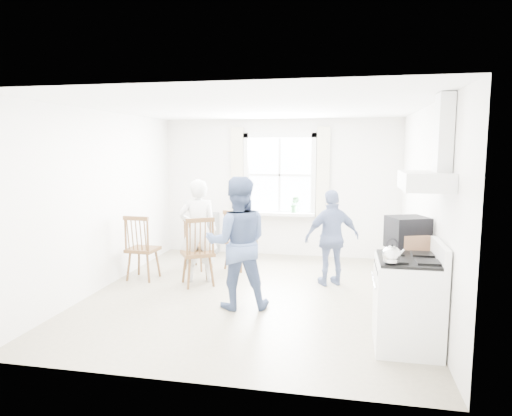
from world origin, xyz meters
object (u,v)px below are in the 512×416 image
at_px(gas_stove, 408,302).
at_px(stereo_stack, 408,233).
at_px(person_left, 198,231).
at_px(person_mid, 238,243).
at_px(person_right, 332,238).
at_px(windsor_chair_a, 139,241).
at_px(low_cabinet, 406,286).
at_px(windsor_chair_c, 199,244).
at_px(windsor_chair_b, 195,238).

xyz_separation_m(gas_stove, stereo_stack, (0.06, 0.69, 0.60)).
bearing_deg(person_left, person_mid, 110.84).
bearing_deg(person_right, windsor_chair_a, -16.50).
bearing_deg(stereo_stack, gas_stove, -94.57).
bearing_deg(person_right, low_cabinet, 100.29).
xyz_separation_m(windsor_chair_c, person_mid, (0.76, -0.74, 0.21)).
xyz_separation_m(gas_stove, person_mid, (-2.01, 0.83, 0.37)).
height_order(gas_stove, person_left, person_left).
bearing_deg(person_left, stereo_stack, 138.78).
relative_size(gas_stove, windsor_chair_b, 1.24).
bearing_deg(stereo_stack, low_cabinet, 34.73).
distance_m(gas_stove, low_cabinet, 0.70).
xyz_separation_m(gas_stove, person_left, (-2.88, 1.83, 0.31)).
xyz_separation_m(windsor_chair_b, person_left, (0.27, -0.62, 0.25)).
relative_size(gas_stove, stereo_stack, 2.12).
bearing_deg(windsor_chair_b, windsor_chair_c, -67.30).
height_order(stereo_stack, person_left, person_left).
bearing_deg(windsor_chair_c, gas_stove, -29.37).
height_order(windsor_chair_a, windsor_chair_b, windsor_chair_a).
relative_size(windsor_chair_c, person_left, 0.67).
xyz_separation_m(gas_stove, windsor_chair_c, (-2.78, 1.56, 0.16)).
distance_m(gas_stove, person_mid, 2.20).
bearing_deg(stereo_stack, person_mid, 176.25).
bearing_deg(gas_stove, person_right, 112.43).
bearing_deg(windsor_chair_c, person_right, 14.26).
height_order(gas_stove, low_cabinet, gas_stove).
relative_size(stereo_stack, person_right, 0.36).
xyz_separation_m(low_cabinet, person_mid, (-2.08, 0.13, 0.40)).
bearing_deg(windsor_chair_a, low_cabinet, -14.15).
bearing_deg(person_right, person_mid, 22.66).
relative_size(low_cabinet, person_left, 0.56).
height_order(windsor_chair_c, person_right, person_right).
bearing_deg(gas_stove, windsor_chair_a, 156.18).
bearing_deg(person_mid, person_left, -64.06).
xyz_separation_m(windsor_chair_a, person_mid, (1.78, -0.85, 0.22)).
bearing_deg(windsor_chair_b, stereo_stack, -28.79).
relative_size(stereo_stack, windsor_chair_c, 0.50).
height_order(person_mid, person_right, person_mid).
distance_m(stereo_stack, windsor_chair_a, 3.99).
relative_size(gas_stove, windsor_chair_a, 1.08).
height_order(gas_stove, windsor_chair_a, gas_stove).
height_order(stereo_stack, windsor_chair_b, stereo_stack).
relative_size(windsor_chair_b, person_left, 0.56).
bearing_deg(gas_stove, person_mid, 157.69).
bearing_deg(windsor_chair_c, person_left, 111.02).
distance_m(gas_stove, person_left, 3.42).
relative_size(windsor_chair_b, windsor_chair_c, 0.85).
height_order(low_cabinet, windsor_chair_a, windsor_chair_a).
height_order(windsor_chair_b, windsor_chair_c, windsor_chair_c).
distance_m(windsor_chair_b, person_right, 2.34).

